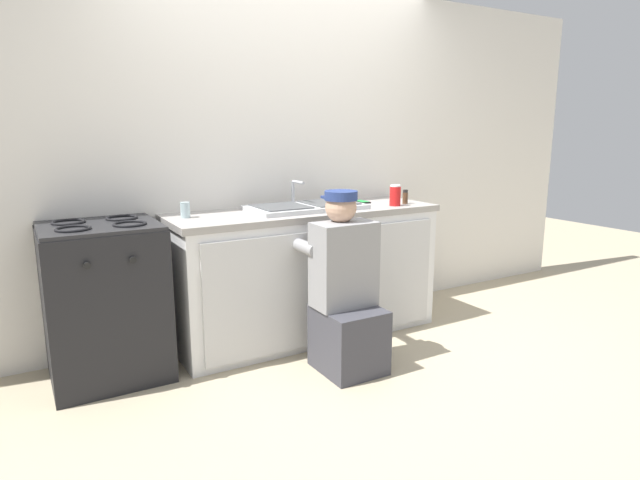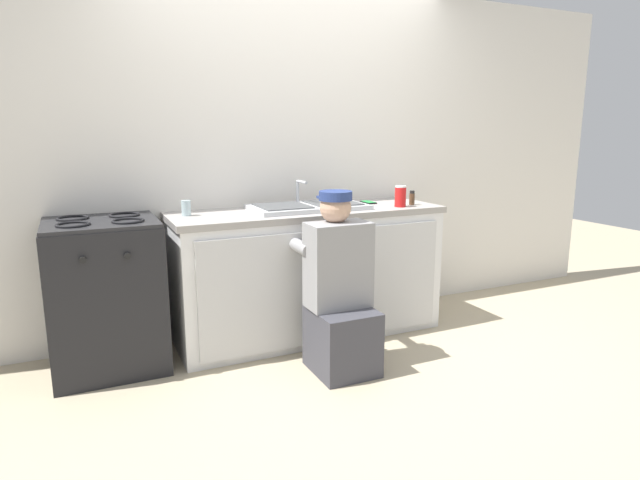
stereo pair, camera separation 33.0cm
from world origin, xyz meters
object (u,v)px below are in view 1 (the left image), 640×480
cell_phone (362,202)px  soda_cup_red (395,195)px  sink_double_basin (305,206)px  spice_bottle_pepper (405,197)px  water_glass (185,210)px  stove_range (105,301)px  plumber_person (345,297)px

cell_phone → soda_cup_red: bearing=-67.1°
sink_double_basin → spice_bottle_pepper: size_ratio=7.62×
spice_bottle_pepper → water_glass: size_ratio=1.05×
stove_range → plumber_person: size_ratio=0.86×
sink_double_basin → water_glass: (-0.83, 0.06, 0.03)m
cell_phone → water_glass: size_ratio=1.40×
spice_bottle_pepper → water_glass: bearing=173.2°
soda_cup_red → sink_double_basin: bearing=164.7°
sink_double_basin → water_glass: bearing=175.9°
sink_double_basin → soda_cup_red: bearing=-15.3°
sink_double_basin → stove_range: bearing=-179.9°
sink_double_basin → cell_phone: 0.54m
spice_bottle_pepper → soda_cup_red: soda_cup_red is taller
plumber_person → soda_cup_red: plumber_person is taller
water_glass → plumber_person: bearing=-41.6°
spice_bottle_pepper → soda_cup_red: (-0.13, -0.05, 0.02)m
water_glass → sink_double_basin: bearing=-4.1°
stove_range → plumber_person: 1.43m
sink_double_basin → spice_bottle_pepper: 0.79m
spice_bottle_pepper → soda_cup_red: 0.14m
water_glass → soda_cup_red: bearing=-9.1°
stove_range → water_glass: size_ratio=9.47×
sink_double_basin → soda_cup_red: sink_double_basin is taller
stove_range → spice_bottle_pepper: spice_bottle_pepper is taller
cell_phone → water_glass: bearing=-178.9°
sink_double_basin → soda_cup_red: size_ratio=5.26×
stove_range → water_glass: water_glass is taller
soda_cup_red → water_glass: bearing=170.9°
sink_double_basin → stove_range: size_ratio=0.84×
sink_double_basin → plumber_person: (-0.06, -0.62, -0.48)m
sink_double_basin → stove_range: sink_double_basin is taller
spice_bottle_pepper → soda_cup_red: size_ratio=0.69×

